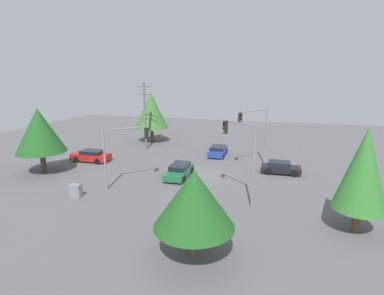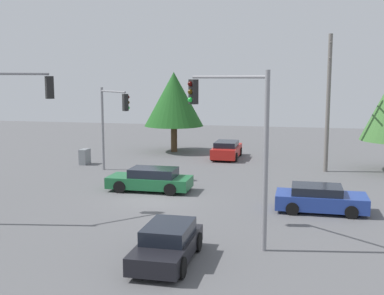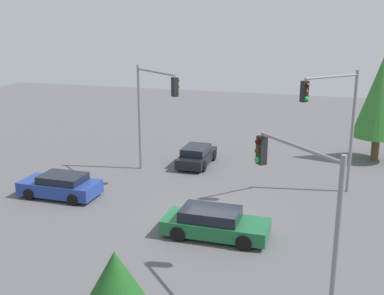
# 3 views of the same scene
# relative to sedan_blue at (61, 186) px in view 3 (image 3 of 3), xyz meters

# --- Properties ---
(ground_plane) EXTENTS (80.00, 80.00, 0.00)m
(ground_plane) POSITION_rel_sedan_blue_xyz_m (0.66, 8.62, -0.63)
(ground_plane) COLOR #5B5B5E
(sedan_blue) EXTENTS (2.07, 4.29, 1.28)m
(sedan_blue) POSITION_rel_sedan_blue_xyz_m (0.00, 0.00, 0.00)
(sedan_blue) COLOR #233D93
(sedan_blue) RESTS_ON ground_plane
(sedan_dark) EXTENTS (4.07, 1.87, 1.31)m
(sedan_dark) POSITION_rel_sedan_blue_xyz_m (-7.75, 5.47, 0.01)
(sedan_dark) COLOR black
(sedan_dark) RESTS_ON ground_plane
(sedan_green) EXTENTS (2.03, 4.73, 1.32)m
(sedan_green) POSITION_rel_sedan_blue_xyz_m (2.34, 9.29, 0.02)
(sedan_green) COLOR #1E6638
(sedan_green) RESTS_ON ground_plane
(traffic_signal_main) EXTENTS (3.23, 3.13, 5.77)m
(traffic_signal_main) POSITION_rel_sedan_blue_xyz_m (6.48, 13.24, 3.37)
(traffic_signal_main) COLOR gray
(traffic_signal_main) RESTS_ON ground_plane
(traffic_signal_cross) EXTENTS (2.95, 3.61, 6.69)m
(traffic_signal_cross) POSITION_rel_sedan_blue_xyz_m (-4.91, 3.55, 3.97)
(traffic_signal_cross) COLOR gray
(traffic_signal_cross) RESTS_ON ground_plane
(traffic_signal_aux) EXTENTS (2.95, 2.82, 6.84)m
(traffic_signal_aux) POSITION_rel_sedan_blue_xyz_m (-4.41, 14.06, 4.03)
(traffic_signal_aux) COLOR gray
(traffic_signal_aux) RESTS_ON ground_plane
(tree_left) EXTENTS (3.36, 3.36, 7.13)m
(tree_left) POSITION_rel_sedan_blue_xyz_m (-12.43, 16.84, 3.75)
(tree_left) COLOR brown
(tree_left) RESTS_ON ground_plane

